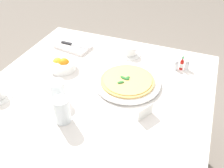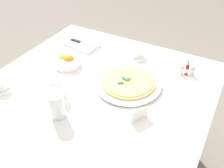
{
  "view_description": "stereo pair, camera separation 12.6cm",
  "coord_description": "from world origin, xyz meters",
  "px_view_note": "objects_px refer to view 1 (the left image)",
  "views": [
    {
      "loc": [
        0.43,
        -0.87,
        1.53
      ],
      "look_at": [
        0.07,
        0.05,
        0.75
      ],
      "focal_mm": 39.84,
      "sensor_mm": 36.0,
      "label": 1
    },
    {
      "loc": [
        0.54,
        -0.82,
        1.53
      ],
      "look_at": [
        0.07,
        0.05,
        0.75
      ],
      "focal_mm": 39.84,
      "sensor_mm": 36.0,
      "label": 2
    }
  ],
  "objects_px": {
    "napkin_folded": "(73,47)",
    "dinner_knife": "(73,45)",
    "pizza_plate": "(127,82)",
    "menu_card": "(146,112)",
    "pizza": "(127,80)",
    "water_glass_center_back": "(58,92)",
    "citrus_bowl": "(62,65)",
    "coffee_cup_back_corner": "(130,51)",
    "pepper_shaker": "(176,65)",
    "salt_shaker": "(187,66)",
    "water_glass_far_left": "(62,112)",
    "hot_sauce_bottle": "(182,64)"
  },
  "relations": [
    {
      "from": "pizza_plate",
      "to": "menu_card",
      "type": "xyz_separation_m",
      "value": [
        0.15,
        -0.2,
        0.02
      ]
    },
    {
      "from": "water_glass_far_left",
      "to": "water_glass_center_back",
      "type": "relative_size",
      "value": 1.18
    },
    {
      "from": "pepper_shaker",
      "to": "menu_card",
      "type": "xyz_separation_m",
      "value": [
        -0.06,
        -0.43,
        0.0
      ]
    },
    {
      "from": "dinner_knife",
      "to": "hot_sauce_bottle",
      "type": "relative_size",
      "value": 2.36
    },
    {
      "from": "menu_card",
      "to": "coffee_cup_back_corner",
      "type": "bearing_deg",
      "value": -124.89
    },
    {
      "from": "pizza_plate",
      "to": "water_glass_center_back",
      "type": "xyz_separation_m",
      "value": [
        -0.27,
        -0.23,
        0.03
      ]
    },
    {
      "from": "pizza_plate",
      "to": "citrus_bowl",
      "type": "xyz_separation_m",
      "value": [
        -0.39,
        0.0,
        0.02
      ]
    },
    {
      "from": "coffee_cup_back_corner",
      "to": "pepper_shaker",
      "type": "height_order",
      "value": "coffee_cup_back_corner"
    },
    {
      "from": "dinner_knife",
      "to": "pepper_shaker",
      "type": "distance_m",
      "value": 0.65
    },
    {
      "from": "pizza",
      "to": "water_glass_far_left",
      "type": "bearing_deg",
      "value": -117.24
    },
    {
      "from": "coffee_cup_back_corner",
      "to": "water_glass_far_left",
      "type": "relative_size",
      "value": 1.09
    },
    {
      "from": "coffee_cup_back_corner",
      "to": "hot_sauce_bottle",
      "type": "bearing_deg",
      "value": -7.26
    },
    {
      "from": "pizza",
      "to": "pepper_shaker",
      "type": "xyz_separation_m",
      "value": [
        0.21,
        0.23,
        0.0
      ]
    },
    {
      "from": "menu_card",
      "to": "pizza",
      "type": "bearing_deg",
      "value": -113.05
    },
    {
      "from": "pizza",
      "to": "menu_card",
      "type": "relative_size",
      "value": 3.48
    },
    {
      "from": "dinner_knife",
      "to": "salt_shaker",
      "type": "distance_m",
      "value": 0.7
    },
    {
      "from": "dinner_knife",
      "to": "pepper_shaker",
      "type": "xyz_separation_m",
      "value": [
        0.65,
        0.0,
        0.0
      ]
    },
    {
      "from": "water_glass_far_left",
      "to": "water_glass_center_back",
      "type": "xyz_separation_m",
      "value": [
        -0.09,
        0.11,
        -0.01
      ]
    },
    {
      "from": "napkin_folded",
      "to": "dinner_knife",
      "type": "height_order",
      "value": "dinner_knife"
    },
    {
      "from": "pizza_plate",
      "to": "water_glass_center_back",
      "type": "distance_m",
      "value": 0.36
    },
    {
      "from": "citrus_bowl",
      "to": "pepper_shaker",
      "type": "xyz_separation_m",
      "value": [
        0.59,
        0.23,
        -0.0
      ]
    },
    {
      "from": "citrus_bowl",
      "to": "salt_shaker",
      "type": "bearing_deg",
      "value": 20.89
    },
    {
      "from": "pizza",
      "to": "citrus_bowl",
      "type": "height_order",
      "value": "citrus_bowl"
    },
    {
      "from": "dinner_knife",
      "to": "citrus_bowl",
      "type": "distance_m",
      "value": 0.23
    },
    {
      "from": "pizza_plate",
      "to": "menu_card",
      "type": "relative_size",
      "value": 4.26
    },
    {
      "from": "pizza",
      "to": "napkin_folded",
      "type": "bearing_deg",
      "value": 152.48
    },
    {
      "from": "dinner_knife",
      "to": "water_glass_center_back",
      "type": "bearing_deg",
      "value": -67.72
    },
    {
      "from": "napkin_folded",
      "to": "pizza",
      "type": "bearing_deg",
      "value": -18.92
    },
    {
      "from": "pizza",
      "to": "citrus_bowl",
      "type": "bearing_deg",
      "value": 179.68
    },
    {
      "from": "coffee_cup_back_corner",
      "to": "dinner_knife",
      "type": "relative_size",
      "value": 0.68
    },
    {
      "from": "water_glass_far_left",
      "to": "hot_sauce_bottle",
      "type": "height_order",
      "value": "water_glass_far_left"
    },
    {
      "from": "dinner_knife",
      "to": "hot_sauce_bottle",
      "type": "height_order",
      "value": "hot_sauce_bottle"
    },
    {
      "from": "water_glass_far_left",
      "to": "menu_card",
      "type": "distance_m",
      "value": 0.36
    },
    {
      "from": "coffee_cup_back_corner",
      "to": "salt_shaker",
      "type": "xyz_separation_m",
      "value": [
        0.34,
        -0.03,
        -0.0
      ]
    },
    {
      "from": "napkin_folded",
      "to": "pepper_shaker",
      "type": "xyz_separation_m",
      "value": [
        0.65,
        0.0,
        0.02
      ]
    },
    {
      "from": "pizza_plate",
      "to": "salt_shaker",
      "type": "relative_size",
      "value": 6.09
    },
    {
      "from": "coffee_cup_back_corner",
      "to": "water_glass_center_back",
      "type": "xyz_separation_m",
      "value": [
        -0.19,
        -0.51,
        0.02
      ]
    },
    {
      "from": "water_glass_far_left",
      "to": "napkin_folded",
      "type": "relative_size",
      "value": 0.51
    },
    {
      "from": "pizza",
      "to": "water_glass_center_back",
      "type": "relative_size",
      "value": 2.74
    },
    {
      "from": "water_glass_center_back",
      "to": "napkin_folded",
      "type": "relative_size",
      "value": 0.43
    },
    {
      "from": "napkin_folded",
      "to": "citrus_bowl",
      "type": "bearing_deg",
      "value": -67.55
    },
    {
      "from": "pizza_plate",
      "to": "water_glass_center_back",
      "type": "relative_size",
      "value": 3.35
    },
    {
      "from": "citrus_bowl",
      "to": "hot_sauce_bottle",
      "type": "bearing_deg",
      "value": 20.94
    },
    {
      "from": "pizza_plate",
      "to": "dinner_knife",
      "type": "distance_m",
      "value": 0.5
    },
    {
      "from": "pizza",
      "to": "water_glass_center_back",
      "type": "height_order",
      "value": "water_glass_center_back"
    },
    {
      "from": "water_glass_center_back",
      "to": "menu_card",
      "type": "distance_m",
      "value": 0.42
    },
    {
      "from": "dinner_knife",
      "to": "hot_sauce_bottle",
      "type": "distance_m",
      "value": 0.68
    },
    {
      "from": "pizza",
      "to": "napkin_folded",
      "type": "xyz_separation_m",
      "value": [
        -0.44,
        0.23,
        -0.01
      ]
    },
    {
      "from": "coffee_cup_back_corner",
      "to": "dinner_knife",
      "type": "distance_m",
      "value": 0.36
    },
    {
      "from": "salt_shaker",
      "to": "pepper_shaker",
      "type": "distance_m",
      "value": 0.06
    }
  ]
}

